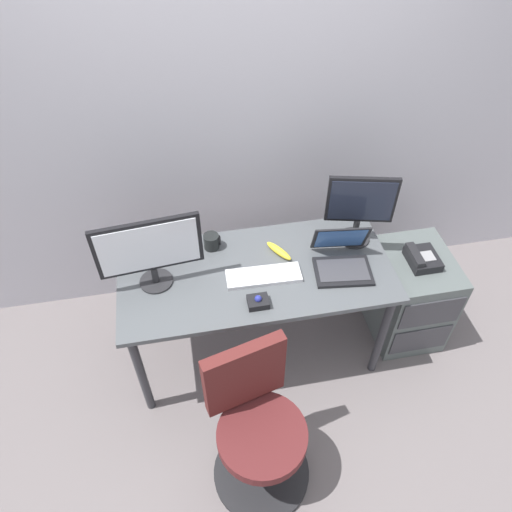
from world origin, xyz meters
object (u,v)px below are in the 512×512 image
object	(u,v)px
monitor_main	(149,250)
coffee_mug	(212,241)
office_chair	(257,429)
banana	(279,251)
laptop	(342,259)
file_cabinet	(408,295)
desk_phone	(422,258)
keyboard	(264,275)
trackball_mouse	(258,302)
monitor_side	(360,206)

from	to	relation	value
monitor_main	coffee_mug	xyz separation A→B (m)	(0.33, 0.21, -0.20)
office_chair	banana	distance (m)	0.97
laptop	file_cabinet	bearing A→B (deg)	4.98
file_cabinet	desk_phone	size ratio (longest dim) A/B	3.22
file_cabinet	keyboard	world-z (taller)	keyboard
coffee_mug	banana	size ratio (longest dim) A/B	0.52
file_cabinet	keyboard	bearing A→B (deg)	-176.92
keyboard	banana	bearing A→B (deg)	53.54
monitor_main	banana	distance (m)	0.74
file_cabinet	banana	size ratio (longest dim) A/B	3.39
laptop	trackball_mouse	world-z (taller)	laptop
file_cabinet	banana	world-z (taller)	banana
keyboard	laptop	bearing A→B (deg)	0.83
office_chair	laptop	xyz separation A→B (m)	(0.61, 0.70, 0.38)
desk_phone	monitor_main	distance (m)	1.57
laptop	trackball_mouse	xyz separation A→B (m)	(-0.51, -0.19, -0.03)
laptop	coffee_mug	world-z (taller)	laptop
trackball_mouse	office_chair	bearing A→B (deg)	-101.37
monitor_main	coffee_mug	world-z (taller)	monitor_main
keyboard	trackball_mouse	world-z (taller)	trackball_mouse
monitor_main	keyboard	world-z (taller)	monitor_main
monitor_main	laptop	size ratio (longest dim) A/B	1.58
office_chair	banana	size ratio (longest dim) A/B	4.94
monitor_main	monitor_side	size ratio (longest dim) A/B	1.22
desk_phone	office_chair	bearing A→B (deg)	-147.06
file_cabinet	laptop	distance (m)	0.71
monitor_side	coffee_mug	xyz separation A→B (m)	(-0.83, 0.09, -0.21)
monitor_main	trackball_mouse	distance (m)	0.62
office_chair	file_cabinet	bearing A→B (deg)	33.33
keyboard	file_cabinet	bearing A→B (deg)	3.08
office_chair	monitor_main	world-z (taller)	monitor_main
trackball_mouse	keyboard	bearing A→B (deg)	70.16
trackball_mouse	banana	bearing A→B (deg)	61.61
monitor_main	coffee_mug	distance (m)	0.44
desk_phone	monitor_side	bearing A→B (deg)	156.79
office_chair	coffee_mug	xyz separation A→B (m)	(-0.08, 0.98, 0.37)
office_chair	trackball_mouse	size ratio (longest dim) A/B	8.53
file_cabinet	banana	xyz separation A→B (m)	(-0.85, 0.11, 0.45)
file_cabinet	monitor_side	distance (m)	0.80
desk_phone	office_chair	size ratio (longest dim) A/B	0.21
file_cabinet	monitor_side	xyz separation A→B (m)	(-0.38, 0.15, 0.69)
keyboard	laptop	distance (m)	0.44
monitor_side	keyboard	world-z (taller)	monitor_side
monitor_side	laptop	distance (m)	0.31
desk_phone	monitor_side	world-z (taller)	monitor_side
monitor_main	laptop	distance (m)	1.04
monitor_side	keyboard	size ratio (longest dim) A/B	1.07
office_chair	monitor_main	bearing A→B (deg)	118.15
desk_phone	coffee_mug	bearing A→B (deg)	168.37
office_chair	trackball_mouse	world-z (taller)	office_chair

